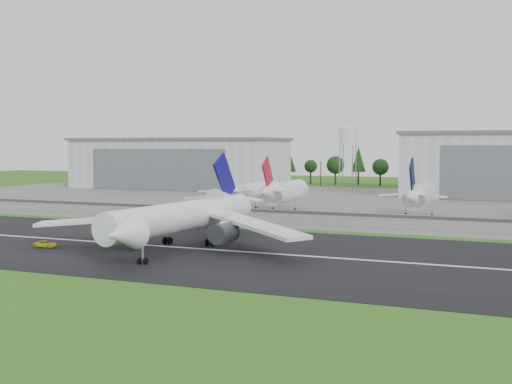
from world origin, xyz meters
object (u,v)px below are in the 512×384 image
at_px(parked_jet_red_a, 243,192).
at_px(parked_jet_red_b, 282,192).
at_px(main_airliner, 182,223).
at_px(ground_vehicle, 46,244).
at_px(parked_jet_navy, 418,196).

bearing_deg(parked_jet_red_a, parked_jet_red_b, 0.29).
xyz_separation_m(main_airliner, ground_vehicle, (-25.14, -9.25, -4.15)).
distance_m(ground_vehicle, parked_jet_red_a, 76.94).
xyz_separation_m(main_airliner, parked_jet_red_a, (-15.98, 66.96, 1.08)).
distance_m(parked_jet_red_a, parked_jet_red_b, 12.47).
xyz_separation_m(main_airliner, parked_jet_navy, (35.48, 67.02, 1.47)).
xyz_separation_m(parked_jet_red_a, parked_jet_navy, (51.46, 0.06, 0.38)).
bearing_deg(parked_jet_red_a, ground_vehicle, -96.85).
xyz_separation_m(parked_jet_red_b, parked_jet_navy, (38.99, -0.00, -0.04)).
bearing_deg(parked_jet_navy, parked_jet_red_a, -179.93).
xyz_separation_m(ground_vehicle, parked_jet_red_b, (21.62, 76.28, 5.66)).
relative_size(parked_jet_red_a, parked_jet_red_b, 1.00).
distance_m(ground_vehicle, parked_jet_red_b, 79.49).
relative_size(ground_vehicle, parked_jet_red_b, 0.15).
bearing_deg(parked_jet_red_b, main_airliner, -87.00).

